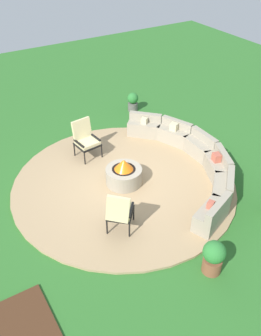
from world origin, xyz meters
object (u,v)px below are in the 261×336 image
Objects in this scene: lounge_chair_front_left at (85,138)px; potted_plant_1 at (214,256)px; fire_pit at (124,174)px; potted_plant_0 at (133,101)px; lounge_chair_front_right at (120,211)px; curved_stone_bench at (193,159)px.

potted_plant_1 is (4.97, 0.35, -0.20)m from lounge_chair_front_left.
fire_pit is 4.23m from potted_plant_0.
lounge_chair_front_right reaches higher than fire_pit.
potted_plant_1 reaches higher than potted_plant_0.
lounge_chair_front_right is 1.39× the size of potted_plant_1.
lounge_chair_front_left reaches higher than potted_plant_0.
lounge_chair_front_right is 2.16m from potted_plant_1.
lounge_chair_front_left is at bearing -176.00° from potted_plant_1.
lounge_chair_front_left is 1.65× the size of potted_plant_0.
lounge_chair_front_left reaches higher than potted_plant_1.
fire_pit is 1.97m from curved_stone_bench.
potted_plant_0 is at bearing 161.00° from potted_plant_1.
potted_plant_0 is at bearing 97.18° from lounge_chair_front_right.
lounge_chair_front_left reaches higher than curved_stone_bench.
curved_stone_bench is 4.63× the size of lounge_chair_front_right.
lounge_chair_front_right is 1.63× the size of potted_plant_0.
lounge_chair_front_right reaches higher than potted_plant_1.
curved_stone_bench is 4.58× the size of lounge_chair_front_left.
fire_pit is 0.86× the size of lounge_chair_front_left.
fire_pit is 1.42× the size of potted_plant_0.
curved_stone_bench is 3.44m from potted_plant_1.
fire_pit is at bearing -178.60° from potted_plant_1.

